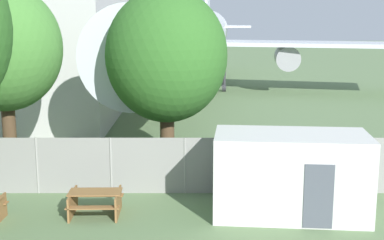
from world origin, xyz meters
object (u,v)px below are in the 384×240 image
at_px(airplane, 189,37).
at_px(portable_cabin, 288,174).
at_px(tree_far_right, 1,49).
at_px(picnic_bench_near_cabin, 93,200).
at_px(tree_near_hangar, 164,56).

xyz_separation_m(airplane, portable_cabin, (3.07, -26.03, -3.13)).
bearing_deg(tree_far_right, portable_cabin, -24.52).
xyz_separation_m(airplane, tree_far_right, (-7.09, -21.39, 0.42)).
bearing_deg(airplane, picnic_bench_near_cabin, -0.33).
height_order(portable_cabin, picnic_bench_near_cabin, portable_cabin).
distance_m(airplane, picnic_bench_near_cabin, 26.53).
distance_m(portable_cabin, tree_far_right, 11.72).
bearing_deg(tree_far_right, tree_near_hangar, -4.51).
height_order(portable_cabin, tree_far_right, tree_far_right).
bearing_deg(portable_cabin, picnic_bench_near_cabin, -174.28).
bearing_deg(tree_near_hangar, airplane, 87.63).
bearing_deg(picnic_bench_near_cabin, tree_far_right, 131.55).
height_order(airplane, tree_far_right, airplane).
xyz_separation_m(portable_cabin, tree_near_hangar, (-3.97, 4.15, 3.30)).
relative_size(airplane, portable_cabin, 9.05).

